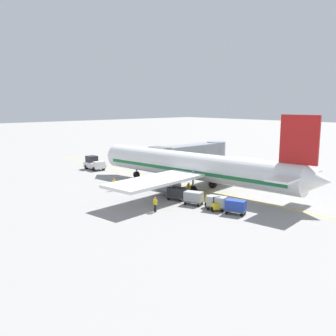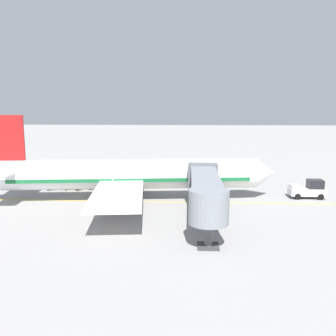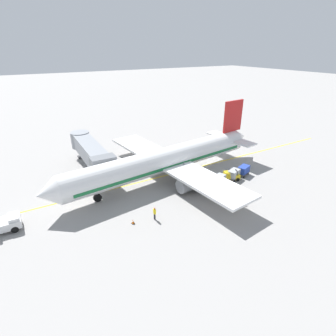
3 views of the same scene
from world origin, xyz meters
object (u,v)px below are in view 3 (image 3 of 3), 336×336
Objects in this scene: safety_cone_nose_left at (133,221)px; jet_bridge at (90,151)px; ground_crew_loader at (155,213)px; baggage_cart_second_in_train at (219,180)px; baggage_cart_third_in_train at (234,174)px; baggage_cart_tail_end at (244,170)px; ground_crew_marshaller at (240,197)px; parked_airliner at (166,160)px; baggage_cart_front at (203,184)px; ground_crew_wing_walker at (188,177)px; baggage_tug_lead at (231,176)px.

jet_bridge is at bearing 0.10° from safety_cone_nose_left.
baggage_cart_second_in_train is at bearing -76.76° from ground_crew_loader.
baggage_cart_tail_end is at bearing -83.02° from baggage_cart_third_in_train.
baggage_cart_third_in_train is (0.36, -3.30, 0.00)m from baggage_cart_second_in_train.
ground_crew_loader is 11.83m from ground_crew_marshaller.
ground_crew_loader is (-3.57, 18.09, 0.00)m from baggage_cart_tail_end.
parked_airliner reaches higher than baggage_cart_third_in_train.
baggage_cart_tail_end is (0.62, -8.67, 0.00)m from baggage_cart_front.
baggage_cart_tail_end is (0.66, -5.70, 0.00)m from baggage_cart_second_in_train.
safety_cone_nose_left is (-2.40, 12.02, -0.66)m from baggage_cart_front.
ground_crew_marshaller is (-8.16, -2.87, 0.00)m from ground_crew_wing_walker.
jet_bridge reaches higher than baggage_tug_lead.
baggage_tug_lead is at bearing -77.67° from ground_crew_loader.
baggage_cart_second_in_train is (-5.91, -5.77, -2.24)m from parked_airliner.
parked_airliner is 22.10× the size of ground_crew_loader.
baggage_cart_tail_end is 9.63m from ground_crew_wing_walker.
parked_airliner is 12.62× the size of baggage_cart_third_in_train.
parked_airliner is 12.72m from safety_cone_nose_left.
ground_crew_loader is at bearing 143.13° from parked_airliner.
baggage_cart_front is 1.00× the size of baggage_cart_tail_end.
jet_bridge is at bearing 43.30° from ground_crew_wing_walker.
baggage_tug_lead is (-5.51, -8.54, -2.47)m from parked_airliner.
ground_crew_marshaller is (-2.36, -11.59, 0.00)m from ground_crew_loader.
baggage_cart_tail_end is at bearing -114.59° from parked_airliner.
ground_crew_marshaller is (-5.93, 6.50, 0.00)m from baggage_cart_tail_end.
baggage_cart_third_in_train is (-5.54, -9.07, -2.24)m from parked_airliner.
baggage_tug_lead is 0.94× the size of baggage_cart_tail_end.
jet_bridge is 18.21m from ground_crew_loader.
baggage_cart_second_in_train is 12.73m from ground_crew_loader.
baggage_cart_front is at bearing -141.03° from jet_bridge.
baggage_cart_third_in_train is at bearing -78.20° from ground_crew_loader.
baggage_cart_front is at bearing -166.26° from ground_crew_wing_walker.
parked_airliner reaches higher than baggage_cart_tail_end.
baggage_cart_front and baggage_cart_tail_end have the same top height.
ground_crew_marshaller is (-5.64, 4.10, 0.00)m from baggage_cart_third_in_train.
ground_crew_marshaller is at bearing 171.36° from baggage_cart_second_in_train.
parked_airliner is 4.30m from ground_crew_wing_walker.
baggage_cart_third_in_train is 18.50m from safety_cone_nose_left.
ground_crew_loader is at bearing 103.24° from baggage_cart_second_in_train.
baggage_tug_lead is at bearing -122.81° from parked_airliner.
jet_bridge reaches higher than safety_cone_nose_left.
baggage_cart_front is 9.87m from ground_crew_loader.
ground_crew_wing_walker is (2.53, 6.97, 0.00)m from baggage_cart_third_in_train.
parked_airliner is 8.56m from baggage_cart_second_in_train.
ground_crew_loader reaches higher than baggage_cart_front.
safety_cone_nose_left is (-2.73, 18.29, -0.66)m from baggage_cart_third_in_train.
jet_bridge is 28.03× the size of safety_cone_nose_left.
baggage_cart_front and baggage_cart_third_in_train have the same top height.
safety_cone_nose_left is at bearing 98.96° from baggage_cart_second_in_train.
baggage_tug_lead is at bearing -32.18° from ground_crew_marshaller.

